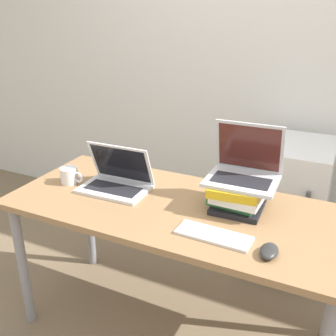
# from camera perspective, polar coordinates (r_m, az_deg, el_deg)

# --- Properties ---
(wall_back) EXTENTS (8.00, 0.05, 2.70)m
(wall_back) POSITION_cam_1_polar(r_m,az_deg,el_deg) (2.77, 12.16, 17.11)
(wall_back) COLOR silver
(wall_back) RESTS_ON ground_plane
(desk) EXTENTS (1.58, 0.69, 0.74)m
(desk) POSITION_cam_1_polar(r_m,az_deg,el_deg) (1.86, 1.03, -7.60)
(desk) COLOR #9E754C
(desk) RESTS_ON ground_plane
(laptop_left) EXTENTS (0.34, 0.23, 0.23)m
(laptop_left) POSITION_cam_1_polar(r_m,az_deg,el_deg) (1.98, -7.48, -1.76)
(laptop_left) COLOR silver
(laptop_left) RESTS_ON desk
(book_stack) EXTENTS (0.25, 0.27, 0.13)m
(book_stack) POSITION_cam_1_polar(r_m,az_deg,el_deg) (1.80, 10.09, -3.84)
(book_stack) COLOR black
(book_stack) RESTS_ON desk
(laptop_on_books) EXTENTS (0.32, 0.26, 0.26)m
(laptop_on_books) POSITION_cam_1_polar(r_m,az_deg,el_deg) (1.79, 11.00, -0.20)
(laptop_on_books) COLOR silver
(laptop_on_books) RESTS_ON book_stack
(wireless_keyboard) EXTENTS (0.31, 0.12, 0.01)m
(wireless_keyboard) POSITION_cam_1_polar(r_m,az_deg,el_deg) (1.60, 6.64, -9.66)
(wireless_keyboard) COLOR white
(wireless_keyboard) RESTS_ON desk
(mouse) EXTENTS (0.07, 0.11, 0.03)m
(mouse) POSITION_cam_1_polar(r_m,az_deg,el_deg) (1.53, 14.44, -11.60)
(mouse) COLOR #2D2D2D
(mouse) RESTS_ON desk
(mug) EXTENTS (0.13, 0.09, 0.08)m
(mug) POSITION_cam_1_polar(r_m,az_deg,el_deg) (2.09, -14.08, -1.07)
(mug) COLOR white
(mug) RESTS_ON desk
(mini_fridge) EXTENTS (0.48, 0.55, 0.84)m
(mini_fridge) POSITION_cam_1_polar(r_m,az_deg,el_deg) (2.59, 16.67, -5.32)
(mini_fridge) COLOR white
(mini_fridge) RESTS_ON ground_plane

